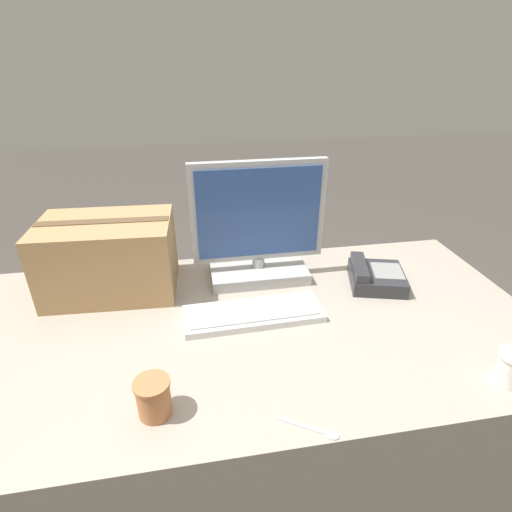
% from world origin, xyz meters
% --- Properties ---
extents(ground_plane, '(12.00, 12.00, 0.00)m').
position_xyz_m(ground_plane, '(0.00, 0.00, 0.00)').
color(ground_plane, '#47423D').
extents(office_desk, '(1.80, 0.90, 0.72)m').
position_xyz_m(office_desk, '(0.00, 0.00, 0.36)').
color(office_desk, '#A89E8E').
rests_on(office_desk, ground_plane).
extents(monitor, '(0.46, 0.20, 0.43)m').
position_xyz_m(monitor, '(0.07, 0.27, 0.89)').
color(monitor, '#B7B7B7').
rests_on(monitor, office_desk).
extents(keyboard, '(0.44, 0.17, 0.03)m').
position_xyz_m(keyboard, '(0.01, 0.03, 0.73)').
color(keyboard, silver).
rests_on(keyboard, office_desk).
extents(desk_phone, '(0.23, 0.23, 0.08)m').
position_xyz_m(desk_phone, '(0.47, 0.15, 0.75)').
color(desk_phone, '#2D2D33').
rests_on(desk_phone, office_desk).
extents(paper_cup_left, '(0.08, 0.08, 0.10)m').
position_xyz_m(paper_cup_left, '(-0.28, -0.30, 0.76)').
color(paper_cup_left, '#BC7547').
rests_on(paper_cup_left, office_desk).
extents(paper_cup_right, '(0.08, 0.08, 0.09)m').
position_xyz_m(paper_cup_right, '(0.60, -0.36, 0.76)').
color(paper_cup_right, white).
rests_on(paper_cup_right, office_desk).
extents(spoon, '(0.13, 0.09, 0.00)m').
position_xyz_m(spoon, '(0.08, -0.42, 0.72)').
color(spoon, silver).
rests_on(spoon, office_desk).
extents(cardboard_box, '(0.44, 0.30, 0.26)m').
position_xyz_m(cardboard_box, '(-0.44, 0.27, 0.84)').
color(cardboard_box, tan).
rests_on(cardboard_box, office_desk).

